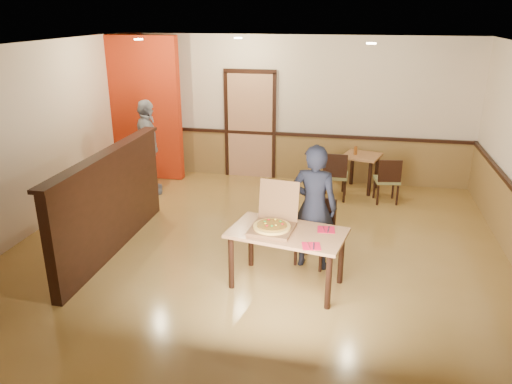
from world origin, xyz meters
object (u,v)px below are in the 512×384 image
(side_chair_left, at_px, (335,174))
(passerby, at_px, (148,148))
(main_table, at_px, (287,239))
(side_chair_right, at_px, (388,179))
(condiment, at_px, (355,151))
(pizza_box, at_px, (273,224))
(side_table, at_px, (361,164))
(diner, at_px, (314,207))
(diner_chair, at_px, (316,228))

(side_chair_left, distance_m, passerby, 3.42)
(main_table, bearing_deg, side_chair_left, 93.08)
(side_chair_left, xyz_separation_m, passerby, (-3.38, -0.32, 0.39))
(main_table, xyz_separation_m, side_chair_right, (1.33, 3.14, -0.17))
(condiment, bearing_deg, pizza_box, -104.11)
(side_table, height_order, condiment, condiment)
(passerby, bearing_deg, condiment, -97.50)
(condiment, bearing_deg, side_table, 3.72)
(diner, distance_m, passerby, 3.92)
(main_table, xyz_separation_m, side_table, (0.87, 3.75, -0.11))
(passerby, bearing_deg, diner, -146.31)
(side_chair_right, bearing_deg, diner, 57.92)
(main_table, distance_m, side_table, 3.85)
(pizza_box, bearing_deg, main_table, -5.62)
(diner, bearing_deg, diner_chair, -98.54)
(main_table, bearing_deg, diner, 76.25)
(side_table, bearing_deg, side_chair_left, -126.22)
(diner, bearing_deg, side_table, -94.86)
(main_table, relative_size, passerby, 0.86)
(side_chair_right, bearing_deg, passerby, -5.00)
(diner_chair, distance_m, passerby, 3.89)
(passerby, bearing_deg, main_table, -155.07)
(main_table, relative_size, side_table, 1.87)
(condiment, bearing_deg, side_chair_right, -45.97)
(side_table, xyz_separation_m, pizza_box, (-1.05, -3.71, 0.28))
(diner, bearing_deg, passerby, -28.67)
(diner, xyz_separation_m, passerby, (-3.22, 2.23, 0.03))
(side_chair_left, bearing_deg, diner_chair, 87.91)
(side_chair_left, distance_m, pizza_box, 3.17)
(diner, xyz_separation_m, pizza_box, (-0.44, -0.54, -0.04))
(diner_chair, xyz_separation_m, side_chair_left, (0.12, 2.42, -0.00))
(side_chair_left, height_order, passerby, passerby)
(diner_chair, distance_m, side_chair_right, 2.63)
(side_table, bearing_deg, passerby, -166.22)
(side_chair_left, bearing_deg, pizza_box, 79.83)
(side_chair_right, xyz_separation_m, condiment, (-0.58, 0.60, 0.31))
(side_table, height_order, diner, diner)
(side_table, bearing_deg, diner_chair, -100.72)
(side_chair_left, bearing_deg, side_chair_right, -178.85)
(diner_chair, xyz_separation_m, passerby, (-3.26, 2.09, 0.39))
(main_table, height_order, diner, diner)
(condiment, bearing_deg, side_chair_left, -118.38)
(side_chair_right, bearing_deg, pizza_box, 54.58)
(diner_chair, height_order, condiment, diner_chair)
(side_chair_right, height_order, side_table, side_chair_right)
(side_chair_right, xyz_separation_m, diner, (-1.07, -2.56, 0.39))
(main_table, relative_size, pizza_box, 2.30)
(side_table, bearing_deg, condiment, -176.28)
(diner_chair, bearing_deg, condiment, 100.72)
(main_table, xyz_separation_m, diner_chair, (0.30, 0.72, -0.14))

